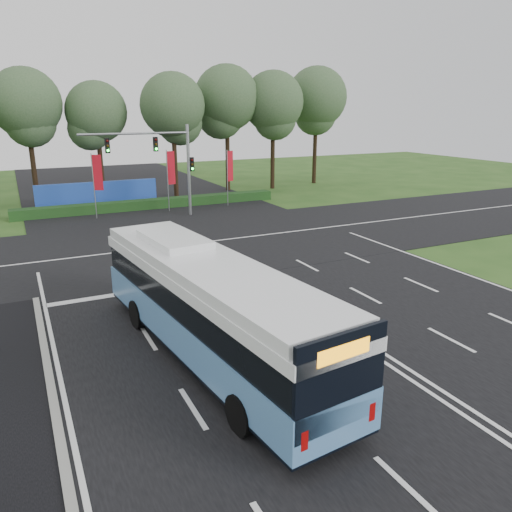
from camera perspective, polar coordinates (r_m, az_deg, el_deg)
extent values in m
plane|color=#274C19|center=(21.33, 5.31, -6.01)|extent=(120.00, 120.00, 0.00)
cube|color=black|center=(21.32, 5.31, -5.96)|extent=(20.00, 120.00, 0.04)
cube|color=black|center=(31.64, -5.98, 1.55)|extent=(120.00, 14.00, 0.05)
cube|color=gray|center=(15.97, -22.13, -15.24)|extent=(0.25, 18.00, 0.12)
cube|color=#5286BE|center=(16.89, -5.27, -8.01)|extent=(4.13, 13.14, 1.18)
cube|color=black|center=(17.12, -5.22, -9.65)|extent=(4.10, 13.08, 0.32)
cube|color=black|center=(16.48, -5.37, -4.60)|extent=(4.00, 12.94, 1.02)
cube|color=white|center=(16.26, -5.43, -2.48)|extent=(4.13, 13.14, 0.38)
cube|color=white|center=(16.14, -5.47, -1.21)|extent=(4.02, 12.62, 0.38)
cube|color=white|center=(18.40, -9.33, 1.91)|extent=(2.08, 3.40, 0.27)
cube|color=black|center=(11.66, 9.65, -13.92)|extent=(2.61, 0.41, 2.37)
cube|color=orange|center=(11.28, 9.97, -10.70)|extent=(1.50, 0.23, 0.38)
cylinder|color=black|center=(19.80, -13.43, -6.49)|extent=(0.43, 1.15, 1.12)
cylinder|color=black|center=(20.67, -6.79, -5.14)|extent=(0.43, 1.15, 1.12)
cylinder|color=black|center=(13.51, -1.83, -17.66)|extent=(0.43, 1.15, 1.12)
cylinder|color=black|center=(14.75, 6.95, -14.57)|extent=(0.43, 1.15, 1.12)
cylinder|color=gray|center=(39.90, -18.03, 7.55)|extent=(0.08, 0.08, 4.96)
cube|color=red|center=(39.69, -17.65, 9.07)|extent=(0.63, 0.26, 2.64)
cylinder|color=gray|center=(41.42, -10.05, 8.41)|extent=(0.08, 0.08, 4.98)
cube|color=red|center=(41.46, -9.67, 9.90)|extent=(0.66, 0.18, 2.65)
cylinder|color=gray|center=(43.32, -3.29, 8.86)|extent=(0.07, 0.07, 4.80)
cube|color=red|center=(43.44, -2.97, 10.23)|extent=(0.61, 0.27, 2.56)
cylinder|color=gray|center=(39.54, -7.69, 9.62)|extent=(0.24, 0.24, 7.00)
cylinder|color=gray|center=(38.24, -13.71, 13.44)|extent=(8.00, 0.16, 0.16)
cube|color=black|center=(38.64, -11.41, 12.42)|extent=(0.32, 0.28, 1.05)
cube|color=black|center=(37.90, -16.63, 11.99)|extent=(0.32, 0.28, 1.05)
cube|color=black|center=(39.57, -7.37, 10.36)|extent=(0.32, 0.28, 1.05)
cube|color=#163D16|center=(43.25, -11.76, 5.85)|extent=(22.00, 1.20, 0.80)
cube|color=#2148B3|center=(44.79, -17.61, 6.69)|extent=(10.00, 0.30, 2.20)
cylinder|color=black|center=(49.04, -24.21, 10.35)|extent=(0.44, 0.44, 8.17)
sphere|color=#334F2E|center=(48.88, -24.85, 15.60)|extent=(6.02, 6.02, 6.02)
cylinder|color=black|center=(49.40, -17.37, 10.65)|extent=(0.44, 0.44, 7.46)
sphere|color=#334F2E|center=(49.21, -17.79, 15.42)|extent=(5.50, 5.50, 5.50)
cylinder|color=black|center=(48.37, -9.28, 11.40)|extent=(0.44, 0.44, 8.02)
sphere|color=#334F2E|center=(48.19, -9.53, 16.65)|extent=(5.91, 5.91, 5.91)
cylinder|color=black|center=(51.73, -3.28, 12.28)|extent=(0.44, 0.44, 8.70)
sphere|color=#334F2E|center=(51.60, -3.37, 17.61)|extent=(6.41, 6.41, 6.41)
cylinder|color=black|center=(53.03, 1.92, 12.22)|extent=(0.44, 0.44, 8.37)
sphere|color=#334F2E|center=(52.89, 1.97, 17.22)|extent=(6.16, 6.16, 6.16)
cylinder|color=black|center=(57.28, 6.76, 12.68)|extent=(0.44, 0.44, 8.86)
sphere|color=#334F2E|center=(57.17, 6.94, 17.58)|extent=(6.53, 6.53, 6.53)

